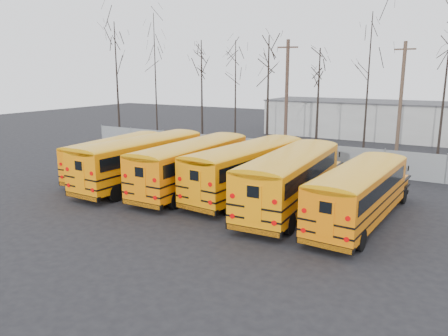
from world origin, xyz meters
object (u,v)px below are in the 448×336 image
Objects in this scene: bus_c at (194,161)px; bus_d at (248,165)px; bus_f at (361,189)px; utility_pole_right at (401,99)px; bus_e at (292,175)px; bus_a at (118,154)px; utility_pole_left at (287,96)px; bus_b at (143,157)px.

bus_d is at bearing 12.51° from bus_c.
utility_pole_right reaches higher than bus_f.
bus_c is 3.55m from bus_d.
bus_e is (3.31, -1.26, 0.03)m from bus_d.
bus_a is at bearing 173.39° from bus_e.
bus_a is 16.93m from utility_pole_left.
bus_a is at bearing -126.73° from utility_pole_right.
bus_b reaches higher than bus_c.
utility_pole_left is at bearing 108.94° from bus_d.
bus_b is at bearing -164.55° from bus_d.
bus_b is at bearing -116.12° from utility_pole_left.
bus_e is at bearing 2.34° from bus_b.
bus_d is at bearing 169.92° from bus_f.
bus_a is 0.90× the size of bus_c.
bus_c is 1.17× the size of utility_pole_right.
utility_pole_right is (9.47, 2.75, -0.15)m from utility_pole_left.
bus_b reaches higher than bus_f.
bus_d is 1.15× the size of utility_pole_left.
bus_a is 0.88× the size of bus_e.
utility_pole_left is at bearing -158.45° from utility_pole_right.
utility_pole_right is at bearing 76.70° from bus_d.
utility_pole_right is at bearing 62.75° from bus_c.
bus_c is at bearing 173.36° from bus_e.
utility_pole_right is (9.25, 18.35, 3.21)m from bus_c.
bus_f is at bearing -80.69° from utility_pole_right.
utility_pole_left is 9.87m from utility_pole_right.
bus_a is at bearing 164.87° from bus_b.
bus_e is at bearing 176.63° from bus_f.
bus_f is at bearing 0.42° from bus_b.
bus_e is 1.17× the size of utility_pole_left.
bus_a is 13.71m from bus_e.
utility_pole_right reaches higher than bus_e.
bus_e is at bearing -80.40° from utility_pole_left.
utility_pole_right is (2.48, 18.81, 3.18)m from bus_e.
utility_pole_left reaches higher than bus_d.
bus_b is at bearing 177.60° from bus_e.
bus_e reaches higher than bus_d.
bus_c is 15.95m from utility_pole_left.
bus_f is (14.28, -0.39, -0.17)m from bus_b.
bus_f is 1.10× the size of utility_pole_right.
bus_d is 18.76m from utility_pole_right.
bus_b is 1.19× the size of utility_pole_right.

